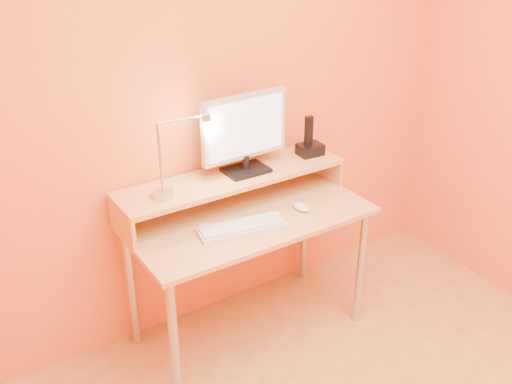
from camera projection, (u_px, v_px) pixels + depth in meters
wall_back at (214, 95)px, 2.80m from camera, size 3.00×0.04×2.50m
desk_leg_fl at (174, 345)px, 2.51m from camera, size 0.04×0.04×0.69m
desk_leg_fr at (361, 268)px, 3.04m from camera, size 0.04×0.04×0.69m
desk_leg_bl at (131, 288)px, 2.88m from camera, size 0.04×0.04×0.69m
desk_leg_br at (304, 229)px, 3.42m from camera, size 0.04×0.04×0.69m
desk_lower at (249, 218)px, 2.80m from camera, size 1.20×0.60×0.02m
shelf_riser_left at (122, 223)px, 2.59m from camera, size 0.02×0.30×0.14m
shelf_riser_right at (324, 166)px, 3.16m from camera, size 0.02×0.30×0.14m
desk_shelf at (233, 177)px, 2.84m from camera, size 1.20×0.30×0.02m
monitor_foot at (246, 170)px, 2.87m from camera, size 0.22×0.16×0.02m
monitor_neck at (246, 162)px, 2.85m from camera, size 0.04×0.04×0.07m
monitor_panel at (244, 127)px, 2.77m from camera, size 0.48×0.05×0.32m
monitor_back at (242, 125)px, 2.79m from camera, size 0.43×0.03×0.28m
monitor_screen at (246, 128)px, 2.76m from camera, size 0.43×0.02×0.28m
lamp_base at (163, 194)px, 2.62m from camera, size 0.10×0.10×0.02m
lamp_post at (160, 159)px, 2.54m from camera, size 0.01×0.01×0.33m
lamp_arm at (182, 119)px, 2.52m from camera, size 0.24×0.01×0.01m
lamp_head at (206, 117)px, 2.59m from camera, size 0.04×0.04×0.03m
lamp_bulb at (206, 121)px, 2.59m from camera, size 0.03×0.03×0.00m
phone_dock at (310, 149)px, 3.06m from camera, size 0.14×0.11×0.06m
phone_handset at (309, 131)px, 3.00m from camera, size 0.04×0.03×0.16m
phone_led at (323, 151)px, 3.04m from camera, size 0.01×0.00×0.04m
keyboard at (242, 228)px, 2.66m from camera, size 0.44×0.21×0.02m
mouse at (301, 207)px, 2.84m from camera, size 0.06×0.10×0.04m
remote_control at (213, 233)px, 2.63m from camera, size 0.05×0.17×0.02m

